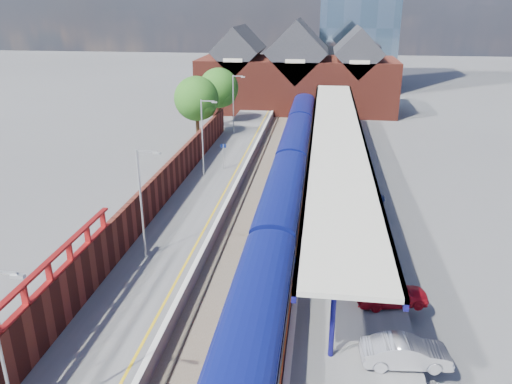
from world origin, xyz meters
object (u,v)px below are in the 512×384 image
Objects in this scene: lamp_post_c at (204,133)px; parked_car_red at (392,294)px; lamp_post_d at (234,101)px; parked_car_silver at (406,352)px; train at (290,166)px; parked_car_dark at (356,223)px; lamp_post_b at (143,197)px; lamp_post_a at (3,346)px; parked_car_blue at (357,195)px; platform_sign at (223,152)px.

parked_car_red is (14.57, -19.43, -3.35)m from lamp_post_c.
lamp_post_d is 38.45m from parked_car_red.
parked_car_silver is (14.60, -40.18, -3.35)m from lamp_post_d.
parked_car_red is at bearing -71.09° from train.
parked_car_red is 0.81× the size of parked_car_dark.
lamp_post_d is at bearing 90.00° from lamp_post_b.
lamp_post_c is at bearing -90.00° from lamp_post_d.
train is 16.90× the size of parked_car_silver.
lamp_post_a reaches higher than parked_car_dark.
train is 31.30m from lamp_post_a.
parked_car_red is at bearing -67.65° from lamp_post_d.
parked_car_dark is at bearing 176.11° from parked_car_blue.
lamp_post_a is 2.80× the size of platform_sign.
train reaches higher than parked_car_red.
train is 7.66m from parked_car_blue.
parked_car_red is at bearing -170.72° from parked_car_dark.
parked_car_blue is (13.53, -4.97, -3.36)m from lamp_post_c.
parked_car_silver is (14.60, -8.18, -3.35)m from lamp_post_b.
parked_car_blue is (-1.04, 14.46, -0.02)m from parked_car_red.
parked_car_dark is at bearing 22.34° from lamp_post_b.
lamp_post_b reaches higher than parked_car_red.
lamp_post_c and lamp_post_d have the same top height.
parked_car_dark is at bearing -63.81° from train.
parked_car_blue is at bearing -57.17° from lamp_post_d.
train is at bearing 1.17° from lamp_post_c.
train is 17.36× the size of parked_car_red.
lamp_post_b is at bearing 129.16° from parked_car_blue.
lamp_post_a is (-7.86, -30.16, 2.87)m from train.
parked_car_silver is (0.04, -4.75, -0.00)m from parked_car_red.
platform_sign is 0.55× the size of parked_car_blue.
train is at bearing -63.62° from lamp_post_d.
parked_car_red is at bearing -175.92° from parked_car_blue.
lamp_post_a is 1.00× the size of lamp_post_c.
lamp_post_a is 1.79× the size of parked_car_silver.
lamp_post_d is at bearing 14.52° from parked_car_silver.
lamp_post_d is at bearing 95.56° from platform_sign.
lamp_post_b is at bearing 90.00° from lamp_post_a.
lamp_post_d is (0.00, 32.00, 0.00)m from lamp_post_b.
lamp_post_a reaches higher than train.
parked_car_blue is at bearing -3.69° from parked_car_dark.
lamp_post_d reaches higher than train.
train is 25.26m from parked_car_silver.
parked_car_dark is (-1.42, 8.83, 0.03)m from parked_car_red.
parked_car_dark is at bearing 55.88° from lamp_post_a.
lamp_post_d reaches higher than platform_sign.
parked_car_silver is at bearing -29.24° from lamp_post_b.
lamp_post_c is at bearing 90.00° from lamp_post_a.
lamp_post_b is 15.33m from parked_car_red.
lamp_post_a and lamp_post_c have the same top height.
lamp_post_c is (-7.86, -0.16, 2.87)m from train.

